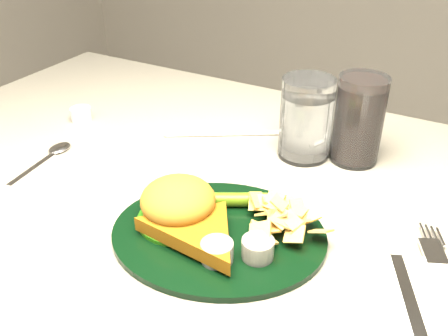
# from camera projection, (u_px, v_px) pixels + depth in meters

# --- Properties ---
(dinner_plate) EXTENTS (0.33, 0.30, 0.06)m
(dinner_plate) POSITION_uv_depth(u_px,v_px,m) (219.00, 217.00, 0.61)
(dinner_plate) COLOR black
(dinner_plate) RESTS_ON table
(water_glass) EXTENTS (0.09, 0.09, 0.13)m
(water_glass) POSITION_uv_depth(u_px,v_px,m) (306.00, 118.00, 0.77)
(water_glass) COLOR white
(water_glass) RESTS_ON table
(cola_glass) EXTENTS (0.08, 0.08, 0.14)m
(cola_glass) POSITION_uv_depth(u_px,v_px,m) (359.00, 120.00, 0.75)
(cola_glass) COLOR black
(cola_glass) RESTS_ON table
(fork_napkin) EXTENTS (0.21, 0.24, 0.01)m
(fork_napkin) POSITION_uv_depth(u_px,v_px,m) (412.00, 297.00, 0.53)
(fork_napkin) COLOR silver
(fork_napkin) RESTS_ON table
(spoon) EXTENTS (0.05, 0.14, 0.01)m
(spoon) POSITION_uv_depth(u_px,v_px,m) (32.00, 168.00, 0.76)
(spoon) COLOR white
(spoon) RESTS_ON table
(ramekin) EXTENTS (0.05, 0.05, 0.02)m
(ramekin) POSITION_uv_depth(u_px,v_px,m) (81.00, 114.00, 0.90)
(ramekin) COLOR silver
(ramekin) RESTS_ON table
(wrapped_straw) EXTENTS (0.23, 0.18, 0.01)m
(wrapped_straw) POSITION_uv_depth(u_px,v_px,m) (229.00, 134.00, 0.86)
(wrapped_straw) COLOR white
(wrapped_straw) RESTS_ON table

